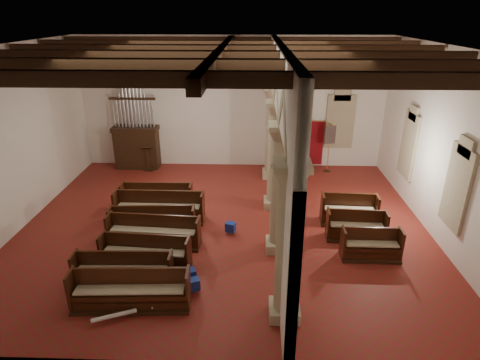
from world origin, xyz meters
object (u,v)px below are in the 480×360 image
pipe_organ (136,140)px  nave_pew_0 (131,295)px  lectern (149,160)px  processional_banner (328,155)px  aisle_pew_0 (371,249)px

pipe_organ → nave_pew_0: size_ratio=1.47×
lectern → nave_pew_0: bearing=-71.8°
pipe_organ → processional_banner: (8.96, -0.27, -0.57)m
aisle_pew_0 → pipe_organ: bearing=141.4°
pipe_organ → nave_pew_0: (2.45, -9.80, -1.02)m
aisle_pew_0 → lectern: bearing=140.9°
processional_banner → nave_pew_0: processional_banner is taller
pipe_organ → aisle_pew_0: pipe_organ is taller
pipe_organ → processional_banner: 8.98m
lectern → aisle_pew_0: 11.01m
nave_pew_0 → aisle_pew_0: size_ratio=1.70×
processional_banner → lectern: bearing=163.8°
nave_pew_0 → aisle_pew_0: (6.63, 2.40, -0.02)m
pipe_organ → aisle_pew_0: (9.08, -7.40, -1.04)m
nave_pew_0 → aisle_pew_0: 7.05m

